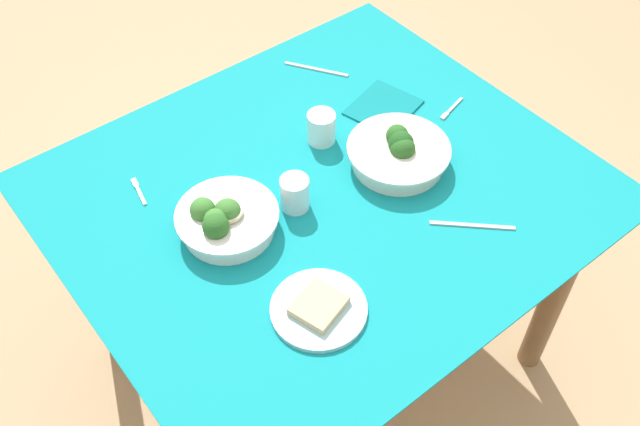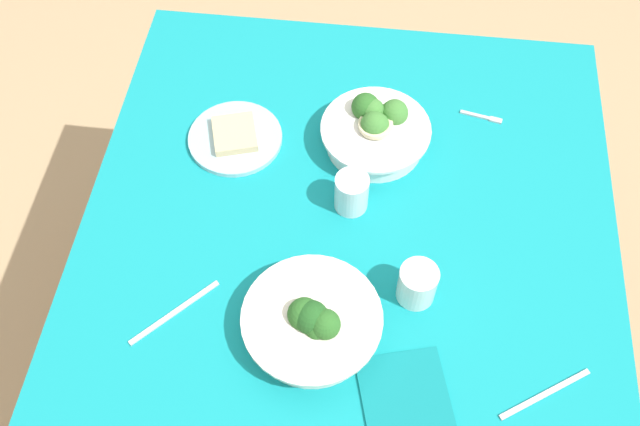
% 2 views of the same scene
% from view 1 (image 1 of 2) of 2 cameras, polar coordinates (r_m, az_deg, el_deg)
% --- Properties ---
extents(ground_plane, '(6.00, 6.00, 0.00)m').
position_cam_1_polar(ground_plane, '(2.39, 0.20, -10.86)').
color(ground_plane, tan).
extents(dining_table, '(1.25, 1.10, 0.77)m').
position_cam_1_polar(dining_table, '(1.86, 0.26, -0.59)').
color(dining_table, teal).
rests_on(dining_table, ground_plane).
extents(broccoli_bowl_far, '(0.26, 0.26, 0.10)m').
position_cam_1_polar(broccoli_bowl_far, '(1.82, 6.22, 4.75)').
color(broccoli_bowl_far, silver).
rests_on(broccoli_bowl_far, dining_table).
extents(broccoli_bowl_near, '(0.24, 0.24, 0.10)m').
position_cam_1_polar(broccoli_bowl_near, '(1.67, -7.51, -0.53)').
color(broccoli_bowl_near, white).
rests_on(broccoli_bowl_near, dining_table).
extents(bread_side_plate, '(0.21, 0.21, 0.03)m').
position_cam_1_polar(bread_side_plate, '(1.54, -0.10, -7.53)').
color(bread_side_plate, '#99C6D1').
rests_on(bread_side_plate, dining_table).
extents(water_glass_center, '(0.07, 0.07, 0.09)m').
position_cam_1_polar(water_glass_center, '(1.70, -1.97, 1.54)').
color(water_glass_center, silver).
rests_on(water_glass_center, dining_table).
extents(water_glass_side, '(0.07, 0.07, 0.08)m').
position_cam_1_polar(water_glass_side, '(1.87, 0.11, 6.76)').
color(water_glass_side, silver).
rests_on(water_glass_side, dining_table).
extents(fork_by_far_bowl, '(0.03, 0.10, 0.00)m').
position_cam_1_polar(fork_by_far_bowl, '(1.82, -14.14, 1.76)').
color(fork_by_far_bowl, '#B7B7BC').
rests_on(fork_by_far_bowl, dining_table).
extents(fork_by_near_bowl, '(0.11, 0.04, 0.00)m').
position_cam_1_polar(fork_by_near_bowl, '(2.01, 10.29, 8.05)').
color(fork_by_near_bowl, '#B7B7BC').
rests_on(fork_by_near_bowl, dining_table).
extents(table_knife_left, '(0.15, 0.15, 0.00)m').
position_cam_1_polar(table_knife_left, '(1.73, 11.93, -0.96)').
color(table_knife_left, '#B7B7BC').
rests_on(table_knife_left, dining_table).
extents(table_knife_right, '(0.11, 0.17, 0.00)m').
position_cam_1_polar(table_knife_right, '(2.12, -0.29, 11.28)').
color(table_knife_right, '#B7B7BC').
rests_on(table_knife_right, dining_table).
extents(napkin_folded_upper, '(0.21, 0.20, 0.01)m').
position_cam_1_polar(napkin_folded_upper, '(2.00, 5.02, 8.31)').
color(napkin_folded_upper, '#0F777D').
rests_on(napkin_folded_upper, dining_table).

